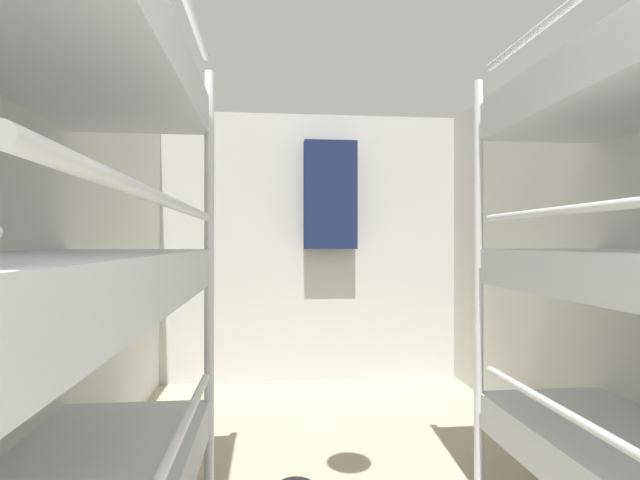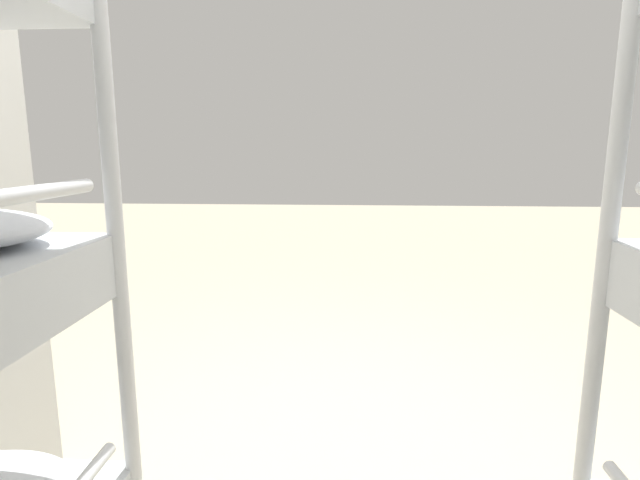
{
  "view_description": "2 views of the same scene",
  "coord_description": "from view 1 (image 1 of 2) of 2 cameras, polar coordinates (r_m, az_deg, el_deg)",
  "views": [
    {
      "loc": [
        -0.37,
        0.17,
        1.18
      ],
      "look_at": [
        -0.0,
        3.68,
        1.2
      ],
      "focal_mm": 28.0,
      "sensor_mm": 36.0,
      "label": 1
    },
    {
      "loc": [
        0.01,
        1.84,
        1.38
      ],
      "look_at": [
        0.1,
        0.41,
        1.11
      ],
      "focal_mm": 28.0,
      "sensor_mm": 36.0,
      "label": 2
    }
  ],
  "objects": [
    {
      "name": "wall_left",
      "position": [
        2.23,
        -30.31,
        -1.32
      ],
      "size": [
        0.06,
        4.53,
        2.27
      ],
      "color": "silver",
      "rests_on": "ground_plane"
    },
    {
      "name": "wall_back",
      "position": [
        4.29,
        -1.01,
        -0.82
      ],
      "size": [
        2.64,
        0.06,
        2.27
      ],
      "color": "silver",
      "rests_on": "ground_plane"
    },
    {
      "name": "bunk_stack_left_near",
      "position": [
        1.42,
        -29.89,
        -4.4
      ],
      "size": [
        0.65,
        1.94,
        1.99
      ],
      "color": "silver",
      "rests_on": "ground_plane"
    },
    {
      "name": "hanging_coat",
      "position": [
        4.17,
        1.19,
        5.18
      ],
      "size": [
        0.44,
        0.12,
        0.9
      ],
      "color": "#192347"
    }
  ]
}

